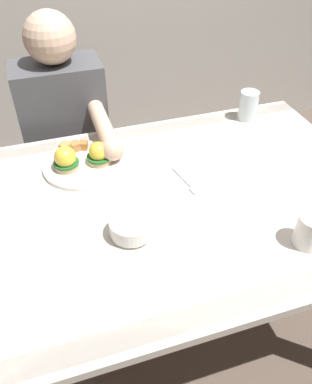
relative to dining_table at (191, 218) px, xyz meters
The scene contains 8 objects.
ground_plane 0.63m from the dining_table, ahead, with size 6.00×6.00×0.00m, color brown.
dining_table is the anchor object (origin of this frame).
eggs_benedict_plate 0.41m from the dining_table, 140.64° to the left, with size 0.27×0.27×0.09m.
fruit_bowl 0.28m from the dining_table, 154.60° to the right, with size 0.12×0.12×0.05m.
coffee_mug 0.39m from the dining_table, 51.80° to the right, with size 0.11×0.08×0.09m.
fork 0.12m from the dining_table, 88.12° to the left, with size 0.05×0.16×0.00m.
water_glass_near 0.55m from the dining_table, 44.14° to the left, with size 0.07×0.07×0.11m.
diner_person 0.68m from the dining_table, 117.56° to the left, with size 0.34×0.54×1.14m.
Camera 1 is at (-0.39, -0.84, 1.54)m, focal length 36.68 mm.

